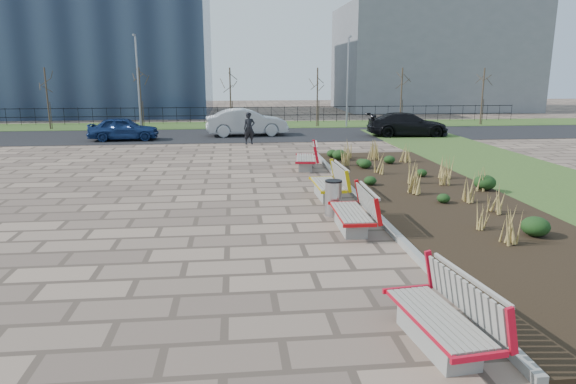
{
  "coord_description": "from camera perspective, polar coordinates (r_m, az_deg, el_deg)",
  "views": [
    {
      "loc": [
        0.22,
        -9.24,
        3.81
      ],
      "look_at": [
        1.5,
        3.0,
        0.9
      ],
      "focal_mm": 32.0,
      "sensor_mm": 36.0,
      "label": 1
    }
  ],
  "objects": [
    {
      "name": "car_blue",
      "position": [
        30.32,
        -17.81,
        6.72
      ],
      "size": [
        3.87,
        1.71,
        1.29
      ],
      "primitive_type": "imported",
      "rotation": [
        0.0,
        0.0,
        1.62
      ],
      "color": "navy",
      "rests_on": "road"
    },
    {
      "name": "tree_c",
      "position": [
        35.78,
        -6.42,
        10.38
      ],
      "size": [
        1.4,
        1.4,
        4.0
      ],
      "primitive_type": null,
      "color": "#4C3D2D",
      "rests_on": "grass_verge_far"
    },
    {
      "name": "building_grey",
      "position": [
        54.93,
        15.62,
        14.06
      ],
      "size": [
        18.0,
        12.0,
        10.0
      ],
      "primitive_type": "cube",
      "color": "slate",
      "rests_on": "ground"
    },
    {
      "name": "tree_f",
      "position": [
        39.95,
        20.79,
        9.91
      ],
      "size": [
        1.4,
        1.4,
        4.0
      ],
      "primitive_type": null,
      "color": "#4C3D2D",
      "rests_on": "grass_verge_far"
    },
    {
      "name": "bench_a",
      "position": [
        7.67,
        16.34,
        -12.81
      ],
      "size": [
        1.14,
        2.19,
        1.0
      ],
      "primitive_type": null,
      "rotation": [
        0.0,
        0.0,
        0.12
      ],
      "color": "red",
      "rests_on": "ground"
    },
    {
      "name": "car_black",
      "position": [
        31.58,
        13.13,
        7.32
      ],
      "size": [
        4.89,
        2.25,
        1.38
      ],
      "primitive_type": "imported",
      "rotation": [
        0.0,
        0.0,
        1.5
      ],
      "color": "black",
      "rests_on": "road"
    },
    {
      "name": "tree_a",
      "position": [
        37.81,
        -25.17,
        9.38
      ],
      "size": [
        1.4,
        1.4,
        4.0
      ],
      "primitive_type": null,
      "color": "#4C3D2D",
      "rests_on": "grass_verge_far"
    },
    {
      "name": "bench_d",
      "position": [
        20.45,
        1.93,
        3.98
      ],
      "size": [
        1.17,
        2.2,
        1.0
      ],
      "primitive_type": null,
      "rotation": [
        0.0,
        0.0,
        -0.13
      ],
      "color": "red",
      "rests_on": "ground"
    },
    {
      "name": "pedestrian",
      "position": [
        27.47,
        -4.34,
        7.07
      ],
      "size": [
        0.67,
        0.5,
        1.69
      ],
      "primitive_type": "imported",
      "rotation": [
        0.0,
        0.0,
        0.16
      ],
      "color": "black",
      "rests_on": "ground"
    },
    {
      "name": "planting_bed",
      "position": [
        15.91,
        16.49,
        -0.92
      ],
      "size": [
        4.5,
        18.0,
        0.1
      ],
      "primitive_type": "cube",
      "color": "black",
      "rests_on": "ground"
    },
    {
      "name": "railing_fence",
      "position": [
        38.87,
        -6.34,
        8.54
      ],
      "size": [
        44.0,
        0.1,
        1.2
      ],
      "primitive_type": null,
      "color": "black",
      "rests_on": "grass_verge_far"
    },
    {
      "name": "lamp_west",
      "position": [
        35.79,
        -16.31,
        11.54
      ],
      "size": [
        0.24,
        0.6,
        6.0
      ],
      "primitive_type": null,
      "color": "gray",
      "rests_on": "grass_verge_far"
    },
    {
      "name": "litter_bin",
      "position": [
        13.83,
        5.05,
        -0.71
      ],
      "size": [
        0.45,
        0.45,
        0.95
      ],
      "primitive_type": "cylinder",
      "color": "#B2B2B7",
      "rests_on": "ground"
    },
    {
      "name": "tree_e",
      "position": [
        37.67,
        12.47,
        10.3
      ],
      "size": [
        1.4,
        1.4,
        4.0
      ],
      "primitive_type": null,
      "color": "#4C3D2D",
      "rests_on": "grass_verge_far"
    },
    {
      "name": "bench_c",
      "position": [
        15.73,
        4.35,
        1.11
      ],
      "size": [
        0.95,
        2.12,
        1.0
      ],
      "primitive_type": null,
      "rotation": [
        0.0,
        0.0,
        0.02
      ],
      "color": "#DEBD0B",
      "rests_on": "ground"
    },
    {
      "name": "road",
      "position": [
        31.47,
        -6.36,
        6.28
      ],
      "size": [
        80.0,
        7.0,
        0.02
      ],
      "primitive_type": "cube",
      "color": "black",
      "rests_on": "ground"
    },
    {
      "name": "lamp_east",
      "position": [
        36.09,
        6.63,
        11.99
      ],
      "size": [
        0.24,
        0.6,
        6.0
      ],
      "primitive_type": null,
      "color": "gray",
      "rests_on": "grass_verge_far"
    },
    {
      "name": "bench_b",
      "position": [
        12.61,
        6.99,
        -2.01
      ],
      "size": [
        0.94,
        2.12,
        1.0
      ],
      "primitive_type": null,
      "rotation": [
        0.0,
        0.0,
        -0.02
      ],
      "color": "red",
      "rests_on": "ground"
    },
    {
      "name": "planting_curb",
      "position": [
        15.17,
        8.33,
        -1.09
      ],
      "size": [
        0.16,
        18.0,
        0.15
      ],
      "primitive_type": "cube",
      "color": "gray",
      "rests_on": "ground"
    },
    {
      "name": "car_silver",
      "position": [
        31.16,
        -4.63,
        7.74
      ],
      "size": [
        4.97,
        2.15,
        1.59
      ],
      "primitive_type": "imported",
      "rotation": [
        0.0,
        0.0,
        1.67
      ],
      "color": "#A5A9AD",
      "rests_on": "road"
    },
    {
      "name": "tree_b",
      "position": [
        36.32,
        -16.07,
        9.99
      ],
      "size": [
        1.4,
        1.4,
        4.0
      ],
      "primitive_type": null,
      "color": "#4C3D2D",
      "rests_on": "grass_verge_far"
    },
    {
      "name": "grass_verge_far",
      "position": [
        37.43,
        -6.32,
        7.4
      ],
      "size": [
        80.0,
        5.0,
        0.04
      ],
      "primitive_type": "cube",
      "color": "#33511E",
      "rests_on": "ground"
    },
    {
      "name": "tree_d",
      "position": [
        36.24,
        3.27,
        10.47
      ],
      "size": [
        1.4,
        1.4,
        4.0
      ],
      "primitive_type": null,
      "color": "#4C3D2D",
      "rests_on": "grass_verge_far"
    },
    {
      "name": "ground",
      "position": [
        9.99,
        -6.87,
        -9.2
      ],
      "size": [
        120.0,
        120.0,
        0.0
      ],
      "primitive_type": "plane",
      "color": "#876F5D",
      "rests_on": "ground"
    }
  ]
}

